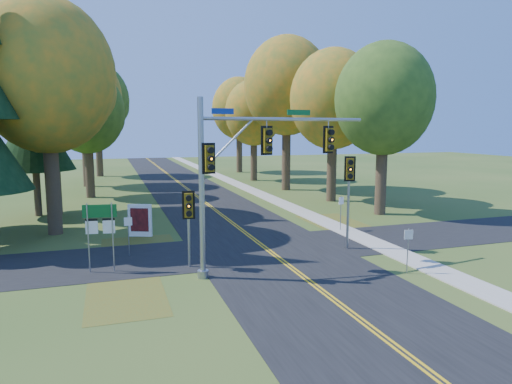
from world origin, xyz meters
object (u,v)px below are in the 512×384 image
object	(u,v)px
traffic_mast	(247,162)
info_kiosk	(140,220)
route_sign_cluster	(100,224)
east_signal_pole	(349,179)

from	to	relation	value
traffic_mast	info_kiosk	distance (m)	10.26
route_sign_cluster	info_kiosk	world-z (taller)	route_sign_cluster
traffic_mast	route_sign_cluster	distance (m)	7.16
east_signal_pole	route_sign_cluster	xyz separation A→B (m)	(-12.52, 0.08, -1.57)
traffic_mast	info_kiosk	xyz separation A→B (m)	(-4.16, 8.47, -4.03)
east_signal_pole	info_kiosk	world-z (taller)	east_signal_pole
traffic_mast	east_signal_pole	xyz separation A→B (m)	(6.22, 1.91, -1.19)
route_sign_cluster	info_kiosk	size ratio (longest dim) A/B	1.63
route_sign_cluster	info_kiosk	xyz separation A→B (m)	(2.14, 6.47, -1.27)
traffic_mast	east_signal_pole	distance (m)	6.62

